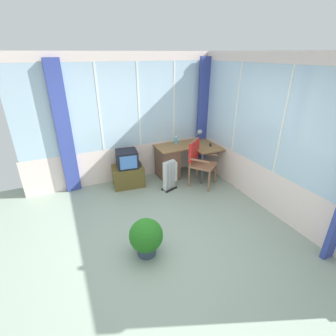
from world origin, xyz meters
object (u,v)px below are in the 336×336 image
object	(u,v)px
desk_lamp	(199,135)
tv_remote	(210,145)
potted_plant	(146,237)
desk	(171,161)
wooden_armchair	(198,157)
spray_bottle	(176,139)
tv_on_stand	(128,170)
space_heater	(170,175)

from	to	relation	value
desk_lamp	tv_remote	world-z (taller)	desk_lamp
potted_plant	tv_remote	bearing A→B (deg)	39.31
desk	potted_plant	distance (m)	2.47
wooden_armchair	desk_lamp	bearing A→B (deg)	58.54
desk	spray_bottle	bearing A→B (deg)	35.73
desk	desk_lamp	distance (m)	0.88
wooden_armchair	tv_on_stand	bearing A→B (deg)	158.99
tv_on_stand	spray_bottle	bearing A→B (deg)	7.10
spray_bottle	tv_on_stand	size ratio (longest dim) A/B	0.27
tv_remote	potted_plant	distance (m)	2.89
tv_on_stand	space_heater	bearing A→B (deg)	-34.32
desk	wooden_armchair	world-z (taller)	wooden_armchair
desk_lamp	spray_bottle	xyz separation A→B (m)	(-0.48, 0.18, -0.10)
tv_remote	tv_on_stand	xyz separation A→B (m)	(-1.86, 0.26, -0.38)
desk	spray_bottle	world-z (taller)	spray_bottle
spray_bottle	desk	bearing A→B (deg)	-144.27
desk_lamp	tv_on_stand	world-z (taller)	desk_lamp
desk_lamp	wooden_armchair	world-z (taller)	desk_lamp
wooden_armchair	tv_on_stand	xyz separation A→B (m)	(-1.38, 0.53, -0.26)
desk_lamp	space_heater	size ratio (longest dim) A/B	0.51
desk_lamp	space_heater	distance (m)	1.22
space_heater	spray_bottle	bearing A→B (deg)	55.64
desk_lamp	spray_bottle	bearing A→B (deg)	159.58
desk_lamp	wooden_armchair	size ratio (longest dim) A/B	0.33
tv_remote	space_heater	world-z (taller)	tv_remote
potted_plant	space_heater	bearing A→B (deg)	54.90
desk_lamp	space_heater	world-z (taller)	desk_lamp
wooden_armchair	space_heater	xyz separation A→B (m)	(-0.63, 0.02, -0.30)
tv_remote	space_heater	bearing A→B (deg)	-136.41
desk	space_heater	bearing A→B (deg)	-115.66
potted_plant	spray_bottle	bearing A→B (deg)	55.12
desk_lamp	tv_remote	xyz separation A→B (m)	(0.17, -0.23, -0.20)
tv_remote	tv_on_stand	bearing A→B (deg)	-157.11
wooden_armchair	potted_plant	distance (m)	2.34
spray_bottle	space_heater	size ratio (longest dim) A/B	0.34
space_heater	tv_remote	bearing A→B (deg)	12.63
tv_remote	wooden_armchair	world-z (taller)	wooden_armchair
wooden_armchair	tv_on_stand	size ratio (longest dim) A/B	1.23
tv_on_stand	potted_plant	bearing A→B (deg)	-99.41
wooden_armchair	space_heater	size ratio (longest dim) A/B	1.54
spray_bottle	wooden_armchair	size ratio (longest dim) A/B	0.22
tv_on_stand	potted_plant	world-z (taller)	tv_on_stand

